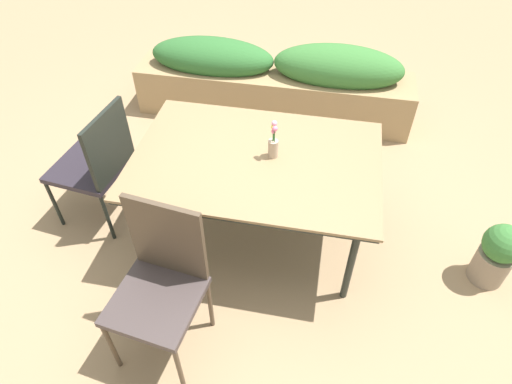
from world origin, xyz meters
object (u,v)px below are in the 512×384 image
chair_end_left (97,161)px  potted_plant (497,254)px  chair_near_left (161,278)px  flower_vase (273,144)px  planter_box (275,81)px  dining_table (256,164)px

chair_end_left → potted_plant: size_ratio=1.96×
chair_near_left → flower_vase: size_ratio=3.76×
planter_box → potted_plant: 2.49m
flower_vase → planter_box: size_ratio=0.10×
dining_table → chair_near_left: size_ratio=1.57×
chair_near_left → flower_vase: chair_near_left is taller
planter_box → flower_vase: bearing=-81.4°
chair_end_left → planter_box: chair_end_left is taller
dining_table → flower_vase: bearing=21.7°
chair_near_left → planter_box: size_ratio=0.38×
flower_vase → planter_box: flower_vase is taller
dining_table → chair_end_left: size_ratio=1.66×
dining_table → flower_vase: 0.19m
dining_table → potted_plant: dining_table is taller
chair_end_left → chair_near_left: chair_near_left is taller
planter_box → potted_plant: planter_box is taller
chair_end_left → flower_vase: flower_vase is taller
dining_table → chair_end_left: (-1.17, -0.01, -0.15)m
planter_box → chair_near_left: bearing=-94.9°
dining_table → chair_end_left: bearing=-179.5°
flower_vase → chair_end_left: bearing=-177.6°
chair_near_left → planter_box: bearing=-87.2°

